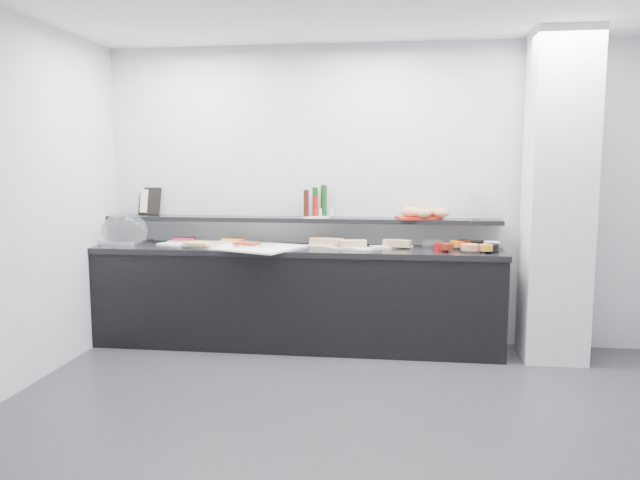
# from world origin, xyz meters

# --- Properties ---
(ground) EXTENTS (5.00, 5.00, 0.00)m
(ground) POSITION_xyz_m (0.00, 0.00, 0.00)
(ground) COLOR #2D2D30
(ground) RESTS_ON ground
(back_wall) EXTENTS (5.00, 0.02, 2.70)m
(back_wall) POSITION_xyz_m (0.00, 2.00, 1.35)
(back_wall) COLOR #B7BBBF
(back_wall) RESTS_ON ground
(column) EXTENTS (0.50, 0.50, 2.70)m
(column) POSITION_xyz_m (1.50, 1.65, 1.35)
(column) COLOR silver
(column) RESTS_ON ground
(buffet_cabinet) EXTENTS (3.60, 0.60, 0.85)m
(buffet_cabinet) POSITION_xyz_m (-0.70, 1.70, 0.42)
(buffet_cabinet) COLOR black
(buffet_cabinet) RESTS_ON ground
(counter_top) EXTENTS (3.62, 0.62, 0.05)m
(counter_top) POSITION_xyz_m (-0.70, 1.70, 0.88)
(counter_top) COLOR black
(counter_top) RESTS_ON buffet_cabinet
(wall_shelf) EXTENTS (3.60, 0.25, 0.04)m
(wall_shelf) POSITION_xyz_m (-0.70, 1.88, 1.13)
(wall_shelf) COLOR black
(wall_shelf) RESTS_ON back_wall
(cloche_base) EXTENTS (0.51, 0.39, 0.04)m
(cloche_base) POSITION_xyz_m (-2.32, 1.71, 0.92)
(cloche_base) COLOR silver
(cloche_base) RESTS_ON counter_top
(cloche_dome) EXTENTS (0.48, 0.41, 0.34)m
(cloche_dome) POSITION_xyz_m (-2.28, 1.67, 1.03)
(cloche_dome) COLOR white
(cloche_dome) RESTS_ON cloche_base
(linen_runner) EXTENTS (1.38, 1.01, 0.01)m
(linen_runner) POSITION_xyz_m (-1.29, 1.70, 0.91)
(linen_runner) COLOR white
(linen_runner) RESTS_ON counter_top
(platter_meat_a) EXTENTS (0.39, 0.32, 0.01)m
(platter_meat_a) POSITION_xyz_m (-1.71, 1.82, 0.92)
(platter_meat_a) COLOR silver
(platter_meat_a) RESTS_ON linen_runner
(food_meat_a) EXTENTS (0.22, 0.16, 0.02)m
(food_meat_a) POSITION_xyz_m (-1.77, 1.83, 0.94)
(food_meat_a) COLOR maroon
(food_meat_a) RESTS_ON platter_meat_a
(platter_salmon) EXTENTS (0.37, 0.31, 0.01)m
(platter_salmon) POSITION_xyz_m (-1.31, 1.81, 0.92)
(platter_salmon) COLOR white
(platter_salmon) RESTS_ON linen_runner
(food_salmon) EXTENTS (0.21, 0.16, 0.02)m
(food_salmon) POSITION_xyz_m (-1.31, 1.84, 0.94)
(food_salmon) COLOR orange
(food_salmon) RESTS_ON platter_salmon
(platter_cheese) EXTENTS (0.36, 0.25, 0.01)m
(platter_cheese) POSITION_xyz_m (-1.52, 1.60, 0.92)
(platter_cheese) COLOR silver
(platter_cheese) RESTS_ON linen_runner
(food_cheese) EXTENTS (0.28, 0.22, 0.02)m
(food_cheese) POSITION_xyz_m (-1.52, 1.53, 0.94)
(food_cheese) COLOR #EAB75B
(food_cheese) RESTS_ON platter_cheese
(platter_meat_b) EXTENTS (0.38, 0.32, 0.01)m
(platter_meat_b) POSITION_xyz_m (-1.03, 1.59, 0.92)
(platter_meat_b) COLOR white
(platter_meat_b) RESTS_ON linen_runner
(food_meat_b) EXTENTS (0.24, 0.19, 0.02)m
(food_meat_b) POSITION_xyz_m (-1.12, 1.59, 0.94)
(food_meat_b) COLOR maroon
(food_meat_b) RESTS_ON platter_meat_b
(sandwich_plate_left) EXTENTS (0.35, 0.25, 0.01)m
(sandwich_plate_left) POSITION_xyz_m (-0.44, 1.78, 0.91)
(sandwich_plate_left) COLOR white
(sandwich_plate_left) RESTS_ON counter_top
(sandwich_food_left) EXTENTS (0.31, 0.22, 0.06)m
(sandwich_food_left) POSITION_xyz_m (-0.44, 1.79, 0.94)
(sandwich_food_left) COLOR #E2A976
(sandwich_food_left) RESTS_ON sandwich_plate_left
(tongs_left) EXTENTS (0.16, 0.05, 0.01)m
(tongs_left) POSITION_xyz_m (-0.41, 1.77, 0.92)
(tongs_left) COLOR #B7B9BE
(tongs_left) RESTS_ON sandwich_plate_left
(sandwich_plate_mid) EXTENTS (0.40, 0.27, 0.01)m
(sandwich_plate_mid) POSITION_xyz_m (-0.19, 1.66, 0.91)
(sandwich_plate_mid) COLOR silver
(sandwich_plate_mid) RESTS_ON counter_top
(sandwich_food_mid) EXTENTS (0.24, 0.13, 0.06)m
(sandwich_food_mid) POSITION_xyz_m (-0.19, 1.67, 0.94)
(sandwich_food_mid) COLOR tan
(sandwich_food_mid) RESTS_ON sandwich_plate_mid
(tongs_mid) EXTENTS (0.14, 0.09, 0.01)m
(tongs_mid) POSITION_xyz_m (-0.20, 1.59, 0.92)
(tongs_mid) COLOR #B0B3B7
(tongs_mid) RESTS_ON sandwich_plate_mid
(sandwich_plate_right) EXTENTS (0.38, 0.26, 0.01)m
(sandwich_plate_right) POSITION_xyz_m (0.13, 1.80, 0.91)
(sandwich_plate_right) COLOR white
(sandwich_plate_right) RESTS_ON counter_top
(sandwich_food_right) EXTENTS (0.25, 0.15, 0.06)m
(sandwich_food_right) POSITION_xyz_m (0.19, 1.75, 0.94)
(sandwich_food_right) COLOR tan
(sandwich_food_right) RESTS_ON sandwich_plate_right
(tongs_right) EXTENTS (0.15, 0.06, 0.01)m
(tongs_right) POSITION_xyz_m (0.26, 1.73, 0.92)
(tongs_right) COLOR silver
(tongs_right) RESTS_ON sandwich_plate_right
(bowl_glass_fruit) EXTENTS (0.23, 0.23, 0.07)m
(bowl_glass_fruit) POSITION_xyz_m (0.50, 1.78, 0.94)
(bowl_glass_fruit) COLOR white
(bowl_glass_fruit) RESTS_ON counter_top
(fill_glass_fruit) EXTENTS (0.15, 0.15, 0.05)m
(fill_glass_fruit) POSITION_xyz_m (0.71, 1.77, 0.95)
(fill_glass_fruit) COLOR #CF5D1C
(fill_glass_fruit) RESTS_ON bowl_glass_fruit
(bowl_black_jam) EXTENTS (0.15, 0.15, 0.07)m
(bowl_black_jam) POSITION_xyz_m (0.89, 1.80, 0.94)
(bowl_black_jam) COLOR black
(bowl_black_jam) RESTS_ON counter_top
(fill_black_jam) EXTENTS (0.17, 0.17, 0.05)m
(fill_black_jam) POSITION_xyz_m (0.77, 1.81, 0.95)
(fill_black_jam) COLOR #521C0B
(fill_black_jam) RESTS_ON bowl_black_jam
(bowl_glass_cream) EXTENTS (0.24, 0.24, 0.07)m
(bowl_glass_cream) POSITION_xyz_m (1.00, 1.77, 0.94)
(bowl_glass_cream) COLOR white
(bowl_glass_cream) RESTS_ON counter_top
(fill_glass_cream) EXTENTS (0.17, 0.17, 0.05)m
(fill_glass_cream) POSITION_xyz_m (1.00, 1.77, 0.95)
(fill_glass_cream) COLOR white
(fill_glass_cream) RESTS_ON bowl_glass_cream
(bowl_red_jam) EXTENTS (0.13, 0.13, 0.07)m
(bowl_red_jam) POSITION_xyz_m (0.56, 1.61, 0.94)
(bowl_red_jam) COLOR maroon
(bowl_red_jam) RESTS_ON counter_top
(fill_red_jam) EXTENTS (0.13, 0.13, 0.05)m
(fill_red_jam) POSITION_xyz_m (0.61, 1.57, 0.95)
(fill_red_jam) COLOR #54190C
(fill_red_jam) RESTS_ON bowl_red_jam
(bowl_glass_salmon) EXTENTS (0.20, 0.20, 0.07)m
(bowl_glass_salmon) POSITION_xyz_m (0.80, 1.57, 0.94)
(bowl_glass_salmon) COLOR white
(bowl_glass_salmon) RESTS_ON counter_top
(fill_glass_salmon) EXTENTS (0.18, 0.18, 0.05)m
(fill_glass_salmon) POSITION_xyz_m (0.79, 1.56, 0.95)
(fill_glass_salmon) COLOR orange
(fill_glass_salmon) RESTS_ON bowl_glass_salmon
(bowl_black_fruit) EXTENTS (0.15, 0.15, 0.07)m
(bowl_black_fruit) POSITION_xyz_m (0.98, 1.60, 0.94)
(bowl_black_fruit) COLOR black
(bowl_black_fruit) RESTS_ON counter_top
(fill_black_fruit) EXTENTS (0.12, 0.12, 0.05)m
(fill_black_fruit) POSITION_xyz_m (0.92, 1.55, 0.95)
(fill_black_fruit) COLOR orange
(fill_black_fruit) RESTS_ON bowl_black_fruit
(framed_print) EXTENTS (0.24, 0.12, 0.26)m
(framed_print) POSITION_xyz_m (-2.16, 1.97, 1.28)
(framed_print) COLOR black
(framed_print) RESTS_ON wall_shelf
(print_art) EXTENTS (0.18, 0.05, 0.22)m
(print_art) POSITION_xyz_m (-2.16, 1.97, 1.28)
(print_art) COLOR beige
(print_art) RESTS_ON framed_print
(condiment_tray) EXTENTS (0.26, 0.22, 0.01)m
(condiment_tray) POSITION_xyz_m (-0.54, 1.84, 1.16)
(condiment_tray) COLOR white
(condiment_tray) RESTS_ON wall_shelf
(bottle_green_a) EXTENTS (0.06, 0.06, 0.26)m
(bottle_green_a) POSITION_xyz_m (-0.56, 1.91, 1.29)
(bottle_green_a) COLOR #103B10
(bottle_green_a) RESTS_ON condiment_tray
(bottle_brown) EXTENTS (0.06, 0.06, 0.24)m
(bottle_brown) POSITION_xyz_m (-0.63, 1.83, 1.28)
(bottle_brown) COLOR #38120A
(bottle_brown) RESTS_ON condiment_tray
(bottle_green_b) EXTENTS (0.07, 0.07, 0.28)m
(bottle_green_b) POSITION_xyz_m (-0.48, 1.94, 1.30)
(bottle_green_b) COLOR #113E14
(bottle_green_b) RESTS_ON condiment_tray
(bottle_hot) EXTENTS (0.06, 0.06, 0.18)m
(bottle_hot) POSITION_xyz_m (-0.55, 1.88, 1.25)
(bottle_hot) COLOR #B90F0D
(bottle_hot) RESTS_ON condiment_tray
(shaker_salt) EXTENTS (0.03, 0.03, 0.07)m
(shaker_salt) POSITION_xyz_m (-0.51, 1.90, 1.20)
(shaker_salt) COLOR silver
(shaker_salt) RESTS_ON condiment_tray
(shaker_pepper) EXTENTS (0.04, 0.04, 0.07)m
(shaker_pepper) POSITION_xyz_m (-0.40, 1.90, 1.20)
(shaker_pepper) COLOR white
(shaker_pepper) RESTS_ON condiment_tray
(bread_tray) EXTENTS (0.42, 0.34, 0.02)m
(bread_tray) POSITION_xyz_m (0.37, 1.87, 1.16)
(bread_tray) COLOR maroon
(bread_tray) RESTS_ON wall_shelf
(bread_roll_nw) EXTENTS (0.14, 0.10, 0.08)m
(bread_roll_nw) POSITION_xyz_m (0.28, 1.92, 1.21)
(bread_roll_nw) COLOR gold
(bread_roll_nw) RESTS_ON bread_tray
(bread_roll_n) EXTENTS (0.15, 0.12, 0.08)m
(bread_roll_n) POSITION_xyz_m (0.33, 1.93, 1.21)
(bread_roll_n) COLOR #B67D45
(bread_roll_n) RESTS_ON bread_tray
(bread_roll_ne) EXTENTS (0.18, 0.15, 0.08)m
(bread_roll_ne) POSITION_xyz_m (0.52, 1.93, 1.21)
(bread_roll_ne) COLOR #AD8442
(bread_roll_ne) RESTS_ON bread_tray
(bread_roll_sw) EXTENTS (0.17, 0.14, 0.08)m
(bread_roll_sw) POSITION_xyz_m (0.32, 1.83, 1.21)
(bread_roll_sw) COLOR #D78852
(bread_roll_sw) RESTS_ON bread_tray
(bread_roll_s) EXTENTS (0.15, 0.13, 0.08)m
(bread_roll_s) POSITION_xyz_m (0.41, 1.77, 1.21)
(bread_roll_s) COLOR tan
(bread_roll_s) RESTS_ON bread_tray
(bread_roll_se) EXTENTS (0.15, 0.12, 0.08)m
(bread_roll_se) POSITION_xyz_m (0.57, 1.80, 1.21)
(bread_roll_se) COLOR #D28750
(bread_roll_se) RESTS_ON bread_tray
(bread_roll_midw) EXTENTS (0.15, 0.10, 0.08)m
(bread_roll_midw) POSITION_xyz_m (0.43, 1.84, 1.21)
(bread_roll_midw) COLOR #AB8741
(bread_roll_midw) RESTS_ON bread_tray
(carafe) EXTENTS (0.13, 0.13, 0.30)m
(carafe) POSITION_xyz_m (0.87, 1.91, 1.30)
(carafe) COLOR white
(carafe) RESTS_ON wall_shelf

